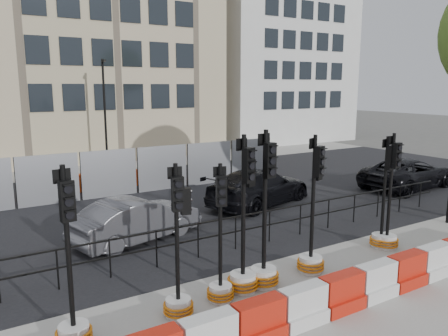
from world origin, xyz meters
TOP-DOWN VIEW (x-y plane):
  - ground at (0.00, 0.00)m, footprint 120.00×120.00m
  - sidewalk_near at (0.00, -3.00)m, footprint 40.00×6.00m
  - road at (0.00, 7.00)m, footprint 40.00×14.00m
  - sidewalk_far at (0.00, 16.00)m, footprint 40.00×4.00m
  - building_cream at (2.00, 21.99)m, footprint 15.00×10.06m
  - building_white at (17.00, 21.99)m, footprint 12.00×9.06m
  - kerb_railing at (0.00, 1.20)m, footprint 18.00×0.04m
  - heras_fencing at (-0.01, 9.80)m, footprint 14.33×1.72m
  - lamp_post_far at (0.50, 14.98)m, footprint 0.12×0.56m
  - barrier_row at (-0.00, -2.80)m, footprint 13.60×0.50m
  - traffic_signal_a at (-5.00, -1.19)m, footprint 0.65×0.65m
  - traffic_signal_b at (-2.96, -1.26)m, footprint 0.62×0.62m
  - traffic_signal_c at (-1.91, -1.15)m, footprint 0.60×0.60m
  - traffic_signal_d at (-1.24, -1.04)m, footprint 0.71×0.71m
  - traffic_signal_e at (-0.68, -1.06)m, footprint 0.72×0.72m
  - traffic_signal_f at (0.79, -1.05)m, footprint 0.68×0.68m
  - traffic_signal_g at (3.76, -0.97)m, footprint 0.65×0.65m
  - traffic_signal_h at (3.69, -0.84)m, footprint 0.64×0.64m
  - car_b at (-2.10, 3.39)m, footprint 3.42×4.73m
  - car_c at (3.41, 4.76)m, footprint 4.71×6.01m
  - car_d at (10.84, 3.51)m, footprint 3.13×5.36m

SIDE VIEW (x-z plane):
  - ground at x=0.00m, z-range 0.00..0.00m
  - sidewalk_near at x=0.00m, z-range 0.00..0.02m
  - sidewalk_far at x=0.00m, z-range 0.00..0.02m
  - road at x=0.00m, z-range 0.00..0.03m
  - barrier_row at x=0.00m, z-range -0.03..0.77m
  - traffic_signal_c at x=-1.91m, z-range -0.89..2.14m
  - car_b at x=-2.10m, z-range 0.00..1.33m
  - traffic_signal_h at x=3.69m, z-range -0.95..2.28m
  - heras_fencing at x=-0.01m, z-range -0.32..1.68m
  - traffic_signal_a at x=-5.00m, z-range -0.97..2.34m
  - traffic_signal_g at x=3.76m, z-range -0.98..2.35m
  - kerb_railing at x=0.00m, z-range 0.19..1.19m
  - car_d at x=10.84m, z-range 0.00..1.38m
  - car_c at x=3.41m, z-range 0.00..1.42m
  - traffic_signal_b at x=-2.96m, z-range -0.82..2.33m
  - traffic_signal_e at x=-0.68m, z-range -1.07..2.58m
  - traffic_signal_f at x=0.79m, z-range -0.91..2.56m
  - traffic_signal_d at x=-1.24m, z-range -0.94..2.65m
  - lamp_post_far at x=0.50m, z-range 0.22..6.22m
  - building_white at x=17.00m, z-range 0.00..16.00m
  - building_cream at x=2.00m, z-range 0.00..18.00m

